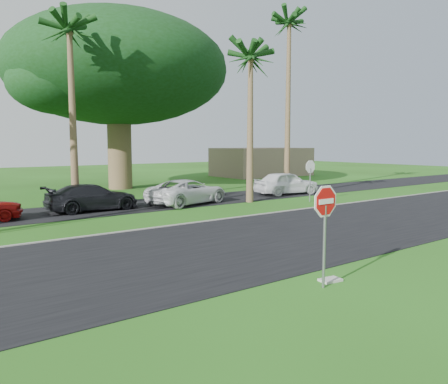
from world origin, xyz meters
TOP-DOWN VIEW (x-y plane):
  - ground at (0.00, 0.00)m, footprint 120.00×120.00m
  - road at (0.00, 2.00)m, footprint 120.00×8.00m
  - parking_strip at (0.00, 12.50)m, footprint 120.00×5.00m
  - curb at (0.00, 6.05)m, footprint 120.00×0.12m
  - stop_sign_near at (0.50, -3.00)m, footprint 1.05×0.07m
  - stop_sign_far at (12.00, 8.00)m, footprint 1.05×0.07m
  - palm_center at (0.00, 14.00)m, footprint 5.00×5.00m
  - palm_right_near at (9.00, 10.00)m, footprint 5.00×5.00m
  - palm_right_far at (15.00, 13.00)m, footprint 5.00×5.00m
  - canopy_tree at (6.00, 22.00)m, footprint 16.50×16.50m
  - building_far at (24.00, 26.00)m, footprint 10.00×6.00m
  - car_dark at (0.28, 12.18)m, footprint 4.76×2.00m
  - car_minivan at (5.55, 11.41)m, footprint 5.51×3.56m
  - car_pickup at (13.49, 11.51)m, footprint 4.78×2.47m
  - utility_slab at (1.03, -2.77)m, footprint 0.59×0.42m

SIDE VIEW (x-z plane):
  - ground at x=0.00m, z-range 0.00..0.00m
  - road at x=0.00m, z-range 0.00..0.02m
  - parking_strip at x=0.00m, z-range 0.00..0.02m
  - curb at x=0.00m, z-range 0.00..0.06m
  - utility_slab at x=1.03m, z-range 0.00..0.06m
  - car_dark at x=0.28m, z-range 0.00..1.37m
  - car_minivan at x=5.55m, z-range 0.00..1.41m
  - car_pickup at x=13.49m, z-range 0.00..1.55m
  - building_far at x=24.00m, z-range 0.00..3.00m
  - stop_sign_near at x=0.50m, z-range 0.46..3.09m
  - stop_sign_far at x=12.00m, z-range 0.46..3.09m
  - palm_right_near at x=9.00m, z-range 3.44..12.94m
  - canopy_tree at x=6.00m, z-range 2.39..15.51m
  - palm_center at x=0.00m, z-range 3.91..14.41m
  - palm_right_far at x=15.00m, z-range 5.08..18.08m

